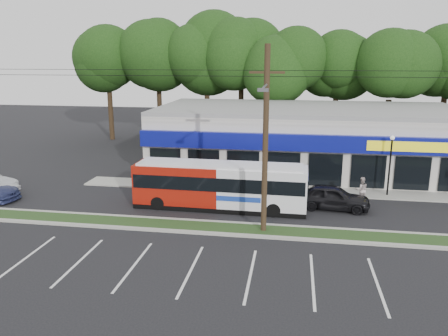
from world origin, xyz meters
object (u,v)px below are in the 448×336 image
lamp_post (390,159)px  pedestrian_a (255,185)px  pedestrian_b (361,190)px  metrobus (220,185)px  car_dark (333,197)px  utility_pole (262,135)px

lamp_post → pedestrian_a: (-9.00, -1.91, -1.76)m
pedestrian_a → pedestrian_b: (7.00, 0.26, -0.05)m
lamp_post → metrobus: (-11.02, -4.30, -1.12)m
lamp_post → metrobus: 11.88m
metrobus → lamp_post: bearing=22.4°
metrobus → car_dark: 7.16m
utility_pole → lamp_post: 11.67m
lamp_post → pedestrian_b: 3.16m
lamp_post → pedestrian_a: 9.37m
pedestrian_b → lamp_post: bearing=-149.3°
utility_pole → lamp_post: bearing=43.9°
metrobus → pedestrian_a: metrobus is taller
car_dark → utility_pole: bearing=143.3°
car_dark → pedestrian_b: bearing=-44.3°
lamp_post → utility_pole: bearing=-136.1°
utility_pole → pedestrian_a: utility_pole is taller
car_dark → pedestrian_a: 5.22m
metrobus → pedestrian_b: (9.02, 2.64, -0.68)m
utility_pole → car_dark: utility_pole is taller
utility_pole → pedestrian_a: size_ratio=27.34×
lamp_post → pedestrian_b: bearing=-140.4°
utility_pole → metrobus: utility_pole is taller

